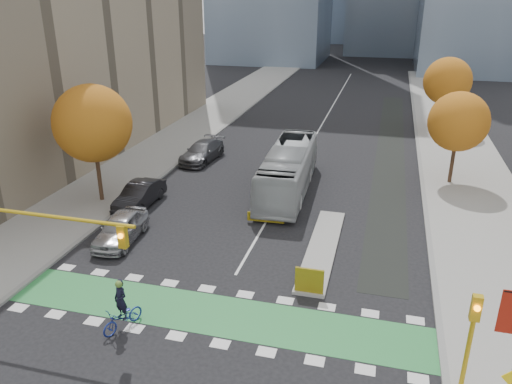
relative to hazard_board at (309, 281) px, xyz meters
The scene contains 21 objects.
ground 5.85m from the hazard_board, 133.60° to the right, with size 300.00×300.00×0.00m, color black.
sidewalk_west 23.59m from the hazard_board, 137.92° to the left, with size 7.00×120.00×0.15m, color gray.
sidewalk_east 18.45m from the hazard_board, 58.98° to the left, with size 7.00×120.00×0.15m, color gray.
curb_west 21.12m from the hazard_board, 131.54° to the left, with size 0.30×120.00×0.16m, color gray.
curb_east 16.92m from the hazard_board, 69.21° to the left, with size 0.30×120.00×0.16m, color gray.
bike_crossing 4.89m from the hazard_board, 145.98° to the right, with size 20.00×3.00×0.01m, color #2A823E.
centre_line 36.03m from the hazard_board, 96.38° to the left, with size 0.15×70.00×0.01m, color silver.
bike_lane_paint 26.05m from the hazard_board, 82.27° to the left, with size 2.50×50.00×0.01m, color black.
median_island 4.85m from the hazard_board, 90.00° to the left, with size 1.60×10.00×0.16m, color gray.
hazard_board is the anchor object (origin of this frame).
building_west 35.18m from the hazard_board, 147.56° to the left, with size 16.00×44.00×25.00m, color gray.
tree_west 18.44m from the hazard_board, 154.01° to the left, with size 5.20×5.20×8.22m.
tree_east_near 19.93m from the hazard_board, 65.80° to the left, with size 4.40×4.40×7.08m.
tree_east_far 35.13m from the hazard_board, 75.88° to the left, with size 4.80×4.80×7.65m.
traffic_signal_west 13.23m from the hazard_board, 158.45° to the right, with size 8.53×0.56×5.20m.
traffic_signal_east 8.26m from the hazard_board, 35.92° to the right, with size 0.35×0.43×4.10m.
cyclist 8.80m from the hazard_board, 147.74° to the right, with size 1.46×2.23×2.43m.
bus 13.60m from the hazard_board, 105.83° to the left, with size 2.86×12.22×3.40m, color #ABB0B3.
parked_car_a 11.97m from the hazard_board, 166.74° to the left, with size 1.98×4.93×1.68m, color #A3A4A9.
parked_car_b 15.13m from the hazard_board, 149.21° to the left, with size 1.73×4.95×1.63m, color black.
parked_car_c 21.94m from the hazard_board, 124.29° to the left, with size 2.31×5.67×1.65m, color #48494D.
Camera 1 is at (6.85, -16.50, 13.84)m, focal length 35.00 mm.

